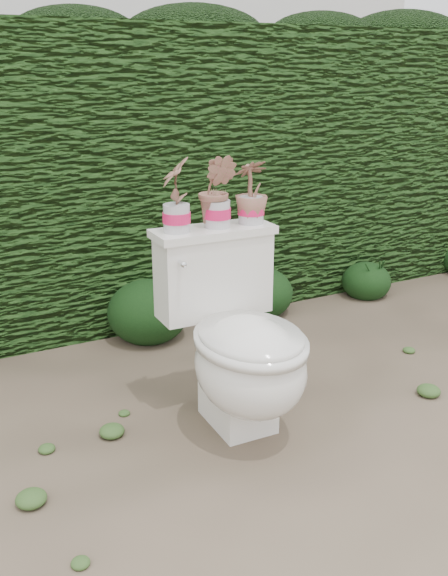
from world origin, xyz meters
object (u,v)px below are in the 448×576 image
potted_plant_left (176,197)px  potted_plant_center (217,193)px  toilet (240,345)px  potted_plant_right (251,194)px

potted_plant_left → potted_plant_center: 0.18m
toilet → potted_plant_right: bearing=54.3°
toilet → potted_plant_left: 0.63m
potted_plant_center → potted_plant_right: potted_plant_center is taller
potted_plant_center → potted_plant_right: size_ratio=1.13×
potted_plant_left → potted_plant_right: 0.33m
potted_plant_left → potted_plant_center: same height
toilet → potted_plant_right: potted_plant_right is taller
toilet → potted_plant_left: potted_plant_left is taller
potted_plant_center → potted_plant_right: bearing=39.4°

